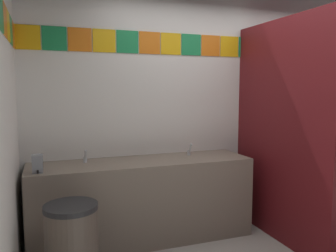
{
  "coord_description": "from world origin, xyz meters",
  "views": [
    {
      "loc": [
        -1.8,
        -2.14,
        1.55
      ],
      "look_at": [
        -0.73,
        0.84,
        1.2
      ],
      "focal_mm": 36.64,
      "sensor_mm": 36.0,
      "label": 1
    }
  ],
  "objects": [
    {
      "name": "faucet_right",
      "position": [
        -0.34,
        1.24,
        0.88
      ],
      "size": [
        0.04,
        0.1,
        0.14
      ],
      "color": "silver",
      "rests_on": "vanity_counter"
    },
    {
      "name": "wall_back",
      "position": [
        0.0,
        1.48,
        1.44
      ],
      "size": [
        4.11,
        0.09,
        2.87
      ],
      "color": "white",
      "rests_on": "ground_plane"
    },
    {
      "name": "trash_bin",
      "position": [
        -1.65,
        0.46,
        0.34
      ],
      "size": [
        0.41,
        0.41,
        0.68
      ],
      "color": "brown",
      "rests_on": "ground_plane"
    },
    {
      "name": "faucet_left",
      "position": [
        -1.45,
        1.24,
        0.88
      ],
      "size": [
        0.04,
        0.1,
        0.14
      ],
      "color": "silver",
      "rests_on": "vanity_counter"
    },
    {
      "name": "stall_divider",
      "position": [
        0.57,
        0.45,
        1.12
      ],
      "size": [
        0.92,
        1.47,
        2.24
      ],
      "color": "maroon",
      "rests_on": "ground_plane"
    },
    {
      "name": "vanity_counter",
      "position": [
        -0.89,
        1.15,
        0.42
      ],
      "size": [
        2.22,
        0.59,
        0.83
      ],
      "color": "gray",
      "rests_on": "ground_plane"
    },
    {
      "name": "toilet",
      "position": [
        0.95,
        1.0,
        0.3
      ],
      "size": [
        0.39,
        0.49,
        0.74
      ],
      "color": "white",
      "rests_on": "ground_plane"
    },
    {
      "name": "soap_dispenser",
      "position": [
        -1.88,
        0.97,
        0.9
      ],
      "size": [
        0.09,
        0.09,
        0.16
      ],
      "color": "gray",
      "rests_on": "vanity_counter"
    }
  ]
}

